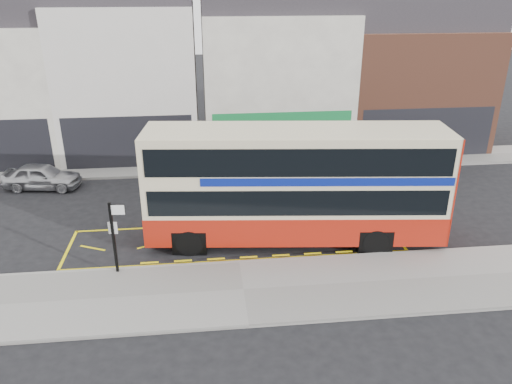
{
  "coord_description": "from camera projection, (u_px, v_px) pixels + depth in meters",
  "views": [
    {
      "loc": [
        -1.2,
        -17.29,
        10.35
      ],
      "look_at": [
        0.93,
        2.0,
        2.06
      ],
      "focal_mm": 35.0,
      "sensor_mm": 36.0,
      "label": 1
    }
  ],
  "objects": [
    {
      "name": "terrace_left",
      "position": [
        131.0,
        67.0,
        31.04
      ],
      "size": [
        8.0,
        8.01,
        11.8
      ],
      "color": "silver",
      "rests_on": "ground"
    },
    {
      "name": "ground",
      "position": [
        239.0,
        260.0,
        19.99
      ],
      "size": [
        120.0,
        120.0,
        0.0
      ],
      "primitive_type": "plane",
      "color": "black",
      "rests_on": "ground"
    },
    {
      "name": "road_markings",
      "position": [
        236.0,
        240.0,
        21.45
      ],
      "size": [
        14.0,
        3.4,
        0.01
      ],
      "primitive_type": null,
      "color": "yellow",
      "rests_on": "ground"
    },
    {
      "name": "terrace_green_shop",
      "position": [
        274.0,
        69.0,
        32.05
      ],
      "size": [
        9.0,
        8.01,
        11.3
      ],
      "color": "silver",
      "rests_on": "ground"
    },
    {
      "name": "car_white",
      "position": [
        415.0,
        163.0,
        28.56
      ],
      "size": [
        4.73,
        2.68,
        1.29
      ],
      "primitive_type": "imported",
      "rotation": [
        0.0,
        0.0,
        1.37
      ],
      "color": "white",
      "rests_on": "ground"
    },
    {
      "name": "car_grey",
      "position": [
        216.0,
        168.0,
        27.95
      ],
      "size": [
        3.85,
        1.48,
        1.25
      ],
      "primitive_type": "imported",
      "rotation": [
        0.0,
        0.0,
        1.53
      ],
      "color": "#3C4044",
      "rests_on": "ground"
    },
    {
      "name": "bus_stop_post",
      "position": [
        114.0,
        231.0,
        18.26
      ],
      "size": [
        0.71,
        0.15,
        2.86
      ],
      "rotation": [
        0.0,
        0.0,
        -0.09
      ],
      "color": "black",
      "rests_on": "pavement"
    },
    {
      "name": "pavement",
      "position": [
        243.0,
        291.0,
        17.86
      ],
      "size": [
        40.0,
        4.0,
        0.15
      ],
      "primitive_type": "cube",
      "color": "gray",
      "rests_on": "ground"
    },
    {
      "name": "car_silver",
      "position": [
        42.0,
        176.0,
        26.57
      ],
      "size": [
        4.18,
        2.13,
        1.36
      ],
      "primitive_type": "imported",
      "rotation": [
        0.0,
        0.0,
        1.43
      ],
      "color": "#B6B6BB",
      "rests_on": "ground"
    },
    {
      "name": "kerb",
      "position": [
        239.0,
        263.0,
        19.62
      ],
      "size": [
        40.0,
        0.15,
        0.15
      ],
      "primitive_type": "cube",
      "color": "gray",
      "rests_on": "ground"
    },
    {
      "name": "far_pavement",
      "position": [
        224.0,
        165.0,
        30.01
      ],
      "size": [
        50.0,
        3.0,
        0.15
      ],
      "primitive_type": "cube",
      "color": "gray",
      "rests_on": "ground"
    },
    {
      "name": "street_tree_right",
      "position": [
        331.0,
        99.0,
        30.5
      ],
      "size": [
        2.44,
        2.44,
        5.27
      ],
      "color": "black",
      "rests_on": "ground"
    },
    {
      "name": "double_decker_bus",
      "position": [
        296.0,
        184.0,
        20.56
      ],
      "size": [
        12.47,
        4.04,
        4.89
      ],
      "rotation": [
        0.0,
        0.0,
        -0.1
      ],
      "color": "beige",
      "rests_on": "ground"
    },
    {
      "name": "terrace_right",
      "position": [
        407.0,
        74.0,
        33.15
      ],
      "size": [
        9.0,
        8.01,
        10.3
      ],
      "color": "brown",
      "rests_on": "ground"
    }
  ]
}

